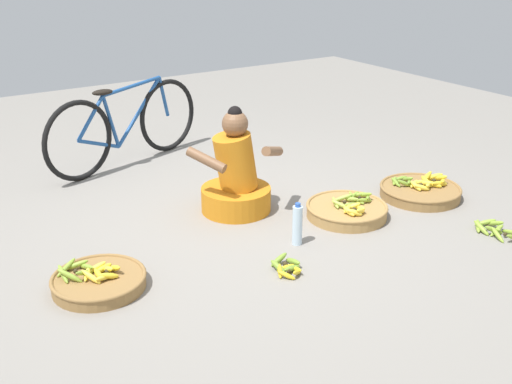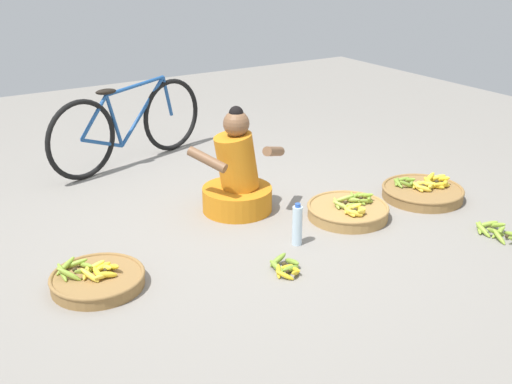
# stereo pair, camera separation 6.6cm
# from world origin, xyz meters

# --- Properties ---
(ground_plane) EXTENTS (10.00, 10.00, 0.00)m
(ground_plane) POSITION_xyz_m (0.00, 0.00, 0.00)
(ground_plane) COLOR gray
(vendor_woman_front) EXTENTS (0.75, 0.52, 0.80)m
(vendor_woman_front) POSITION_xyz_m (0.15, 0.30, 0.26)
(vendor_woman_front) COLOR orange
(vendor_woman_front) RESTS_ON ground
(bicycle_leaning) EXTENTS (1.63, 0.58, 0.73)m
(bicycle_leaning) POSITION_xyz_m (-0.13, 1.71, 0.36)
(bicycle_leaning) COLOR black
(bicycle_leaning) RESTS_ON ground
(banana_basket_near_bicycle) EXTENTS (0.55, 0.55, 0.16)m
(banana_basket_near_bicycle) POSITION_xyz_m (-1.11, -0.22, 0.05)
(banana_basket_near_bicycle) COLOR olive
(banana_basket_near_bicycle) RESTS_ON ground
(banana_basket_back_center) EXTENTS (0.63, 0.63, 0.17)m
(banana_basket_back_center) POSITION_xyz_m (1.50, -0.27, 0.05)
(banana_basket_back_center) COLOR olive
(banana_basket_back_center) RESTS_ON ground
(banana_basket_back_left) EXTENTS (0.60, 0.60, 0.16)m
(banana_basket_back_left) POSITION_xyz_m (0.77, -0.25, 0.06)
(banana_basket_back_left) COLOR #A87F47
(banana_basket_back_left) RESTS_ON ground
(loose_bananas_mid_left) EXTENTS (0.23, 0.34, 0.09)m
(loose_bananas_mid_left) POSITION_xyz_m (1.44, -1.01, 0.03)
(loose_bananas_mid_left) COLOR #8CAD38
(loose_bananas_mid_left) RESTS_ON ground
(loose_bananas_front_right) EXTENTS (0.20, 0.25, 0.09)m
(loose_bananas_front_right) POSITION_xyz_m (-0.07, -0.66, 0.03)
(loose_bananas_front_right) COLOR gold
(loose_bananas_front_right) RESTS_ON ground
(water_bottle) EXTENTS (0.07, 0.07, 0.30)m
(water_bottle) POSITION_xyz_m (0.20, -0.40, 0.14)
(water_bottle) COLOR silver
(water_bottle) RESTS_ON ground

